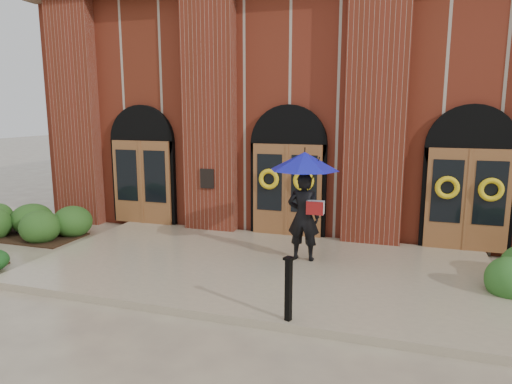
% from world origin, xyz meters
% --- Properties ---
extents(ground, '(90.00, 90.00, 0.00)m').
position_xyz_m(ground, '(0.00, 0.00, 0.00)').
color(ground, tan).
rests_on(ground, ground).
extents(landing, '(10.00, 5.30, 0.15)m').
position_xyz_m(landing, '(0.00, 0.15, 0.07)').
color(landing, tan).
rests_on(landing, ground).
extents(church_building, '(16.20, 12.53, 7.00)m').
position_xyz_m(church_building, '(0.00, 8.78, 3.50)').
color(church_building, maroon).
rests_on(church_building, ground).
extents(man_with_umbrella, '(1.57, 1.57, 2.49)m').
position_xyz_m(man_with_umbrella, '(0.88, 0.77, 1.89)').
color(man_with_umbrella, black).
rests_on(man_with_umbrella, landing).
extents(metal_post, '(0.19, 0.19, 1.08)m').
position_xyz_m(metal_post, '(1.29, -2.35, 0.72)').
color(metal_post, black).
rests_on(metal_post, landing).
extents(hedge_wall_left, '(3.22, 1.29, 0.83)m').
position_xyz_m(hedge_wall_left, '(-7.32, 0.76, 0.41)').
color(hedge_wall_left, '#244A18').
rests_on(hedge_wall_left, ground).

